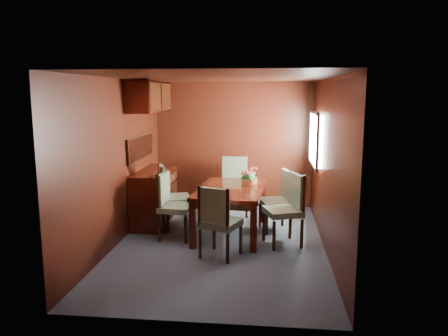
# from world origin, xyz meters

# --- Properties ---
(ground) EXTENTS (4.50, 4.50, 0.00)m
(ground) POSITION_xyz_m (0.00, 0.00, 0.00)
(ground) COLOR #39424E
(ground) RESTS_ON ground
(room_shell) EXTENTS (3.06, 4.52, 2.41)m
(room_shell) POSITION_xyz_m (-0.10, 0.33, 1.63)
(room_shell) COLOR black
(room_shell) RESTS_ON ground
(sideboard) EXTENTS (0.48, 1.40, 0.90)m
(sideboard) POSITION_xyz_m (-1.25, 1.00, 0.45)
(sideboard) COLOR black
(sideboard) RESTS_ON ground
(dining_table) EXTENTS (1.10, 1.65, 0.75)m
(dining_table) POSITION_xyz_m (0.11, 0.46, 0.64)
(dining_table) COLOR black
(dining_table) RESTS_ON ground
(chair_left_near) EXTENTS (0.50, 0.52, 1.03)m
(chair_left_near) POSITION_xyz_m (-0.78, 0.19, 0.57)
(chair_left_near) COLOR black
(chair_left_near) RESTS_ON ground
(chair_left_far) EXTENTS (0.62, 0.63, 1.06)m
(chair_left_far) POSITION_xyz_m (-0.90, 0.63, 0.59)
(chair_left_far) COLOR black
(chair_left_far) RESTS_ON ground
(chair_right_near) EXTENTS (0.62, 0.64, 1.07)m
(chair_right_near) POSITION_xyz_m (0.98, 0.10, 0.59)
(chair_right_near) COLOR black
(chair_right_near) RESTS_ON ground
(chair_right_far) EXTENTS (0.57, 0.58, 1.00)m
(chair_right_far) POSITION_xyz_m (0.87, 0.75, 0.55)
(chair_right_far) COLOR black
(chair_right_far) RESTS_ON ground
(chair_head) EXTENTS (0.61, 0.60, 1.00)m
(chair_head) POSITION_xyz_m (0.03, -0.57, 0.56)
(chair_head) COLOR black
(chair_head) RESTS_ON ground
(chair_foot) EXTENTS (0.54, 0.52, 1.06)m
(chair_foot) POSITION_xyz_m (0.07, 1.67, 0.59)
(chair_foot) COLOR black
(chair_foot) RESTS_ON ground
(flower_centerpiece) EXTENTS (0.27, 0.27, 0.27)m
(flower_centerpiece) POSITION_xyz_m (0.38, 0.78, 0.88)
(flower_centerpiece) COLOR #AC5F34
(flower_centerpiece) RESTS_ON dining_table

